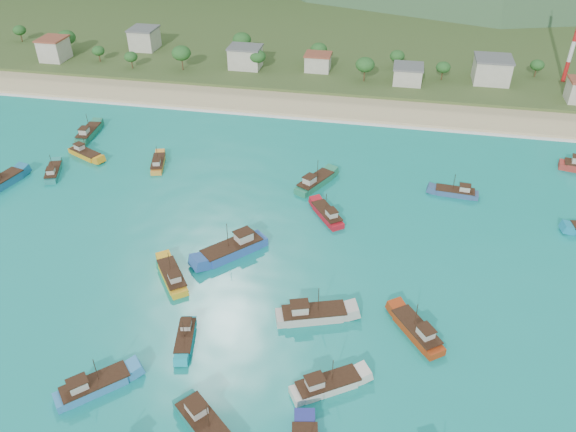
% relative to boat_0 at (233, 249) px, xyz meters
% --- Properties ---
extents(ground, '(600.00, 600.00, 0.00)m').
position_rel_boat_0_xyz_m(ground, '(4.57, -8.25, -0.99)').
color(ground, '#0B7E80').
rests_on(ground, ground).
extents(beach, '(400.00, 18.00, 1.20)m').
position_rel_boat_0_xyz_m(beach, '(4.57, 70.75, -0.99)').
color(beach, beige).
rests_on(beach, ground).
extents(land, '(400.00, 110.00, 2.40)m').
position_rel_boat_0_xyz_m(land, '(4.57, 131.75, -0.99)').
color(land, '#385123').
rests_on(land, ground).
extents(surf_line, '(400.00, 2.50, 0.08)m').
position_rel_boat_0_xyz_m(surf_line, '(4.57, 61.25, -0.99)').
color(surf_line, white).
rests_on(surf_line, ground).
extents(village, '(208.49, 28.22, 7.00)m').
position_rel_boat_0_xyz_m(village, '(12.35, 94.50, 3.68)').
color(village, beige).
rests_on(village, ground).
extents(vegetation, '(277.25, 25.70, 8.59)m').
position_rel_boat_0_xyz_m(vegetation, '(1.37, 95.09, 4.18)').
color(vegetation, '#235623').
rests_on(vegetation, ground).
extents(boat_0, '(11.61, 12.00, 7.62)m').
position_rel_boat_0_xyz_m(boat_0, '(0.00, 0.00, 0.00)').
color(boat_0, '#2954A9').
rests_on(boat_0, ground).
extents(boat_2, '(11.06, 10.06, 6.84)m').
position_rel_boat_0_xyz_m(boat_2, '(6.63, -37.00, -0.14)').
color(boat_2, '#176D67').
rests_on(boat_2, ground).
extents(boat_5, '(3.94, 10.81, 6.27)m').
position_rel_boat_0_xyz_m(boat_5, '(-49.88, 40.07, -0.25)').
color(boat_5, '#1E7357').
rests_on(boat_5, ground).
extents(boat_6, '(9.78, 9.46, 6.21)m').
position_rel_boat_0_xyz_m(boat_6, '(-10.84, -33.73, -0.26)').
color(boat_6, '#307DBD').
rests_on(boat_6, ground).
extents(boat_8, '(4.86, 9.17, 5.20)m').
position_rel_boat_0_xyz_m(boat_8, '(-26.32, 28.59, -0.44)').
color(boat_8, orange).
rests_on(boat_8, ground).
extents(boat_9, '(8.64, 10.26, 6.17)m').
position_rel_boat_0_xyz_m(boat_9, '(33.66, -14.34, -0.26)').
color(boat_9, '#9C3311').
rests_on(boat_9, ground).
extents(boat_10, '(11.96, 6.85, 6.78)m').
position_rel_boat_0_xyz_m(boat_10, '(17.09, -13.95, -0.15)').
color(boat_10, '#BCB4AC').
rests_on(boat_10, ground).
extents(boat_11, '(8.01, 11.29, 6.52)m').
position_rel_boat_0_xyz_m(boat_11, '(11.23, 26.83, -0.20)').
color(boat_11, '#1D7754').
rests_on(boat_11, ground).
extents(boat_12, '(9.42, 3.45, 5.46)m').
position_rel_boat_0_xyz_m(boat_12, '(41.70, 28.84, -0.39)').
color(boat_12, '#304E7B').
rests_on(boat_12, ground).
extents(boat_14, '(10.21, 7.97, 6.01)m').
position_rel_boat_0_xyz_m(boat_14, '(21.22, -27.28, -0.29)').
color(boat_14, beige).
rests_on(boat_14, ground).
extents(boat_15, '(9.82, 6.62, 5.63)m').
position_rel_boat_0_xyz_m(boat_15, '(-45.45, 29.71, -0.36)').
color(boat_15, orange).
rests_on(boat_15, ground).
extents(boat_16, '(7.81, 9.51, 5.68)m').
position_rel_boat_0_xyz_m(boat_16, '(15.59, 15.04, -0.35)').
color(boat_16, '#B31420').
rests_on(boat_16, ground).
extents(boat_20, '(8.31, 9.83, 5.92)m').
position_rel_boat_0_xyz_m(boat_20, '(-8.46, -9.33, -0.31)').
color(boat_20, gold).
rests_on(boat_20, ground).
extents(boat_22, '(4.05, 8.57, 4.87)m').
position_rel_boat_0_xyz_m(boat_22, '(-1.44, -22.30, -0.50)').
color(boat_22, '#1399B0').
rests_on(boat_22, ground).
extents(boat_23, '(6.14, 12.25, 6.95)m').
position_rel_boat_0_xyz_m(boat_23, '(-57.07, 13.03, -0.12)').
color(boat_23, '#1B648E').
rests_on(boat_23, ground).
extents(boat_25, '(5.57, 9.16, 5.21)m').
position_rel_boat_0_xyz_m(boat_25, '(-48.33, 20.17, -0.44)').
color(boat_25, '#1F7F79').
rests_on(boat_25, ground).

